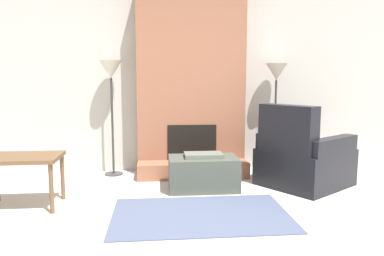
{
  "coord_description": "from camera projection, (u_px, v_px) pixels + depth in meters",
  "views": [
    {
      "loc": [
        -0.49,
        -2.8,
        1.34
      ],
      "look_at": [
        0.0,
        2.31,
        0.66
      ],
      "focal_mm": 35.0,
      "sensor_mm": 36.0,
      "label": 1
    }
  ],
  "objects": [
    {
      "name": "wall_back",
      "position": [
        190.0,
        81.0,
        5.45
      ],
      "size": [
        7.4,
        0.06,
        2.6
      ],
      "primitive_type": "cube",
      "color": "#BCB7AD",
      "rests_on": "ground_plane"
    },
    {
      "name": "area_rug",
      "position": [
        201.0,
        215.0,
        3.68
      ],
      "size": [
        1.74,
        1.1,
        0.01
      ],
      "primitive_type": "cube",
      "color": "#4C5670",
      "rests_on": "ground_plane"
    },
    {
      "name": "ottoman",
      "position": [
        203.0,
        173.0,
        4.52
      ],
      "size": [
        0.83,
        0.5,
        0.45
      ],
      "color": "#474C42",
      "rests_on": "ground_plane"
    },
    {
      "name": "ground_plane",
      "position": [
        220.0,
        247.0,
        2.98
      ],
      "size": [
        24.0,
        24.0,
        0.0
      ],
      "primitive_type": "plane",
      "color": "beige"
    },
    {
      "name": "side_table",
      "position": [
        22.0,
        163.0,
        3.86
      ],
      "size": [
        0.78,
        0.53,
        0.55
      ],
      "color": "brown",
      "rests_on": "ground_plane"
    },
    {
      "name": "armchair",
      "position": [
        301.0,
        161.0,
        4.66
      ],
      "size": [
        1.3,
        1.28,
        1.03
      ],
      "rotation": [
        0.0,
        0.0,
        2.17
      ],
      "color": "black",
      "rests_on": "ground_plane"
    },
    {
      "name": "fireplace",
      "position": [
        191.0,
        88.0,
        5.24
      ],
      "size": [
        1.5,
        0.67,
        2.6
      ],
      "color": "#935B42",
      "rests_on": "ground_plane"
    },
    {
      "name": "floor_lamp_left",
      "position": [
        111.0,
        78.0,
        5.07
      ],
      "size": [
        0.3,
        0.3,
        1.58
      ],
      "color": "#333333",
      "rests_on": "ground_plane"
    },
    {
      "name": "floor_lamp_right",
      "position": [
        276.0,
        80.0,
        5.29
      ],
      "size": [
        0.3,
        0.3,
        1.55
      ],
      "color": "#333333",
      "rests_on": "ground_plane"
    }
  ]
}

